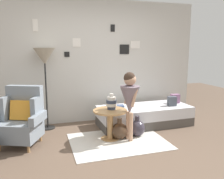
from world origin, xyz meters
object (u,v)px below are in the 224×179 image
Objects in this scene: armchair at (21,119)px; demijohn_far at (137,128)px; floor_lamp at (45,59)px; person_child at (130,97)px; side_table at (110,118)px; book_on_daybed at (119,106)px; vase_striped at (111,103)px; daybed at (144,116)px; demijohn_near at (120,131)px.

demijohn_far is (1.97, -0.22, -0.29)m from armchair.
floor_lamp is 1.81m from person_child.
side_table is 0.76m from book_on_daybed.
book_on_daybed is 0.72m from demijohn_far.
daybed is at bearing 29.29° from vase_striped.
person_child is 0.89m from book_on_daybed.
person_child is at bearing -26.89° from side_table.
demijohn_far is at bearing 36.23° from person_child.
vase_striped is at bearing -119.14° from book_on_daybed.
vase_striped is at bearing 175.12° from demijohn_far.
vase_striped is (0.04, 0.04, 0.26)m from side_table.
side_table reaches higher than book_on_daybed.
person_child is at bearing -38.56° from floor_lamp.
side_table is at bearing 166.39° from demijohn_near.
floor_lamp is (-1.03, 0.91, 0.99)m from side_table.
daybed is 3.26× the size of side_table.
side_table is at bearing -41.42° from floor_lamp.
demijohn_near is at bearing -38.49° from floor_lamp.
floor_lamp is 1.96m from demijohn_near.
floor_lamp is at bearing 141.44° from person_child.
vase_striped reaches higher than demijohn_far.
armchair is at bearing 171.21° from side_table.
side_table is 1.57× the size of demijohn_near.
side_table is 2.67× the size of book_on_daybed.
floor_lamp reaches higher than book_on_daybed.
book_on_daybed is at bearing 101.60° from demijohn_far.
floor_lamp reaches higher than demijohn_near.
book_on_daybed is (0.34, 0.61, -0.23)m from vase_striped.
daybed is 1.07m from person_child.
person_child reaches higher than daybed.
floor_lamp is (-1.93, 0.38, 1.18)m from daybed.
book_on_daybed is (0.38, 0.66, 0.03)m from side_table.
vase_striped is 0.35m from person_child.
demijohn_near is (-0.74, -0.57, -0.05)m from daybed.
vase_striped is (-0.86, -0.48, 0.45)m from daybed.
daybed is at bearing 7.30° from armchair.
book_on_daybed is 0.59× the size of demijohn_far.
floor_lamp is at bearing 57.96° from armchair.
book_on_daybed is at bearing 60.86° from vase_striped.
armchair is at bearing 173.07° from vase_striped.
armchair reaches higher than vase_striped.
daybed is 1.06m from side_table.
demijohn_near is 1.00× the size of demijohn_far.
book_on_daybed is (0.08, 0.81, -0.36)m from person_child.
person_child reaches higher than demijohn_far.
demijohn_near is (-0.14, 0.11, -0.62)m from person_child.
person_child is (1.33, -1.06, -0.61)m from floor_lamp.
armchair is 1.89m from book_on_daybed.
book_on_daybed is at bearing 59.94° from side_table.
daybed is 5.10× the size of demijohn_near.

